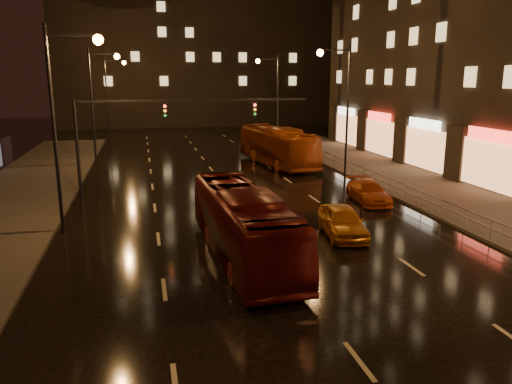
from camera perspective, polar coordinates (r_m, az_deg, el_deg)
ground at (r=34.63m, az=-3.38°, el=0.32°), size 140.00×140.00×0.00m
sidewalk_right at (r=34.93m, az=20.49°, el=-0.26°), size 7.00×70.00×0.15m
building_distant at (r=86.49m, az=-6.83°, el=19.85°), size 44.00×16.00×36.00m
traffic_signal at (r=33.46m, az=-12.15°, el=7.82°), size 15.31×0.32×6.20m
railing_right at (r=35.68m, az=13.53°, el=1.83°), size 0.05×56.00×1.00m
bus_red at (r=21.25m, az=-1.46°, el=-3.67°), size 3.04×10.88×3.00m
bus_curb at (r=44.09m, az=2.42°, el=5.26°), size 4.40×12.15×3.31m
taxi_near at (r=24.66m, az=9.84°, el=-3.31°), size 2.32×4.59×1.50m
taxi_far at (r=31.70m, az=12.71°, el=0.03°), size 2.18×4.60×1.30m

